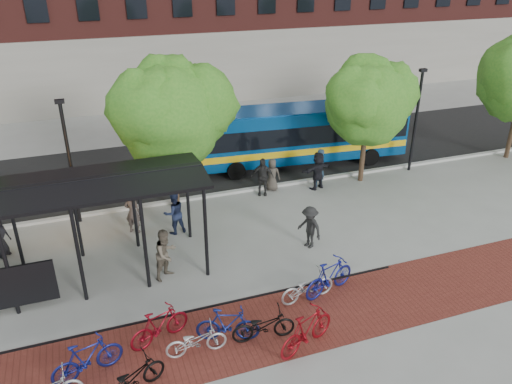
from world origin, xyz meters
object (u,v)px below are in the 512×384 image
object	(u,v)px
tree_b	(172,108)
bus	(299,132)
bike_10	(307,286)
pedestrian_7	(319,168)
bike_4	(132,378)
tree_c	(369,98)
lamp_post_left	(70,159)
bike_11	(329,277)
pedestrian_8	(166,254)
bike_7	(228,325)
bike_3	(87,359)
pedestrian_6	(272,175)
bike_9	(307,330)
lamp_post_right	(416,118)
pedestrian_4	(262,177)
pedestrian_9	(310,227)
pedestrian_1	(133,213)
bike_6	(196,341)
bike_8	(263,325)
bike_5	(159,326)
bus_shelter	(32,203)
pedestrian_5	(318,171)

from	to	relation	value
tree_b	bus	world-z (taller)	tree_b
bike_10	pedestrian_7	xyz separation A→B (m)	(4.14, 7.64, 0.44)
bike_4	tree_c	bearing A→B (deg)	-73.99
lamp_post_left	pedestrian_7	size ratio (longest dim) A/B	2.76
bike_11	pedestrian_8	bearing A→B (deg)	43.03
bike_4	bike_7	distance (m)	2.97
bike_4	bike_11	size ratio (longest dim) A/B	0.90
lamp_post_left	bike_3	bearing A→B (deg)	-90.44
pedestrian_6	pedestrian_7	size ratio (longest dim) A/B	0.83
bike_9	lamp_post_right	bearing A→B (deg)	-69.49
bike_7	bike_11	bearing A→B (deg)	-55.11
tree_c	lamp_post_left	xyz separation A→B (m)	(-13.09, 0.25, -1.31)
bike_7	bike_10	world-z (taller)	bike_7
bike_4	pedestrian_4	size ratio (longest dim) A/B	1.04
pedestrian_6	pedestrian_9	xyz separation A→B (m)	(-0.50, -5.10, 0.06)
bike_7	pedestrian_1	distance (m)	7.32
pedestrian_9	bike_6	bearing A→B (deg)	-74.99
bike_3	bike_7	distance (m)	3.80
bike_9	bike_11	xyz separation A→B (m)	(1.75, 2.04, -0.00)
pedestrian_6	pedestrian_9	distance (m)	5.12
bike_8	pedestrian_6	distance (m)	9.98
lamp_post_right	bike_3	xyz separation A→B (m)	(-16.07, -8.80, -2.18)
bike_6	pedestrian_4	distance (m)	10.24
bike_9	pedestrian_7	world-z (taller)	pedestrian_7
tree_c	bike_3	xyz separation A→B (m)	(-13.16, -8.55, -3.49)
pedestrian_1	pedestrian_4	bearing A→B (deg)	-135.98
bike_10	pedestrian_1	size ratio (longest dim) A/B	1.09
bike_5	bike_7	distance (m)	1.92
bus_shelter	bike_4	distance (m)	6.56
bike_3	bike_7	size ratio (longest dim) A/B	1.04
tree_b	pedestrian_1	distance (m)	4.38
bike_7	pedestrian_6	size ratio (longest dim) A/B	1.18
lamp_post_left	bike_8	bearing A→B (deg)	-62.58
bus_shelter	pedestrian_4	size ratio (longest dim) A/B	6.00
lamp_post_left	tree_b	bearing A→B (deg)	-3.50
bike_5	pedestrian_5	distance (m)	11.64
bus_shelter	pedestrian_9	xyz separation A→B (m)	(9.18, -0.88, -2.17)
tree_c	lamp_post_right	bearing A→B (deg)	4.91
tree_c	bus	bearing A→B (deg)	124.83
bike_3	pedestrian_8	world-z (taller)	pedestrian_8
lamp_post_left	pedestrian_8	xyz separation A→B (m)	(2.68, -5.10, -1.84)
bike_5	bike_8	bearing A→B (deg)	-127.94
lamp_post_right	bike_9	size ratio (longest dim) A/B	2.50
bike_10	pedestrian_4	bearing A→B (deg)	-16.45
bike_5	bike_10	world-z (taller)	bike_5
lamp_post_left	pedestrian_9	distance (m)	9.64
bike_7	pedestrian_5	world-z (taller)	pedestrian_5
bus	bike_7	size ratio (longest dim) A/B	6.22
bike_4	pedestrian_6	size ratio (longest dim) A/B	1.20
bike_4	bike_7	xyz separation A→B (m)	(2.80, 1.01, 0.06)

